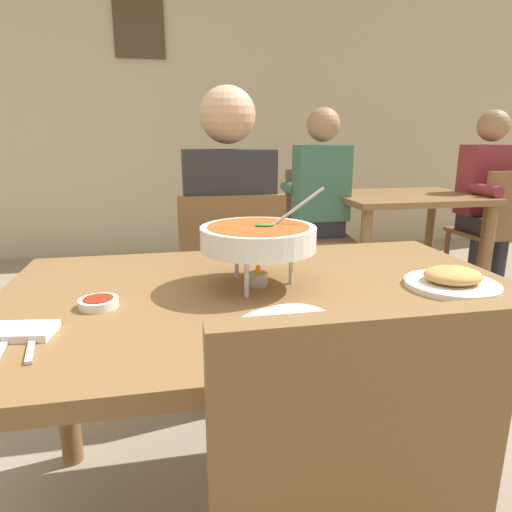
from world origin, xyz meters
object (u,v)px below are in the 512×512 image
object	(u,v)px
chair_bg_middle	(498,225)
sauce_dish	(99,302)
diner_main	(228,228)
chair_bg_left	(316,225)
dining_table_main	(267,325)
chair_bg_right	(299,214)
curry_bowl	(258,238)
appetizer_plate	(452,280)
dining_table_far	(404,212)
rice_plate	(294,325)
patron_bg_middle	(489,191)
patron_bg_left	(319,193)
chair_diner_main	(230,284)

from	to	relation	value
chair_bg_middle	sauce_dish	bearing A→B (deg)	-145.33
diner_main	sauce_dish	distance (m)	0.91
sauce_dish	chair_bg_left	size ratio (longest dim) A/B	0.10
dining_table_main	chair_bg_right	size ratio (longest dim) A/B	1.51
diner_main	chair_bg_left	size ratio (longest dim) A/B	1.46
curry_bowl	appetizer_plate	world-z (taller)	curry_bowl
chair_bg_right	dining_table_far	bearing A→B (deg)	-45.34
sauce_dish	dining_table_far	bearing A→B (deg)	45.59
chair_bg_right	curry_bowl	bearing A→B (deg)	-109.25
rice_plate	chair_bg_right	xyz separation A→B (m)	(0.82, 2.68, -0.24)
patron_bg_middle	appetizer_plate	bearing A→B (deg)	-130.12
chair_bg_middle	patron_bg_left	xyz separation A→B (m)	(-1.29, 0.19, 0.24)
dining_table_far	patron_bg_left	size ratio (longest dim) A/B	0.76
appetizer_plate	chair_bg_middle	xyz separation A→B (m)	(1.60, 1.75, -0.24)
chair_bg_middle	chair_bg_right	world-z (taller)	same
rice_plate	chair_bg_right	distance (m)	2.82
chair_diner_main	patron_bg_middle	world-z (taller)	patron_bg_middle
chair_bg_middle	patron_bg_middle	distance (m)	0.26
dining_table_far	chair_diner_main	bearing A→B (deg)	-142.52
curry_bowl	patron_bg_middle	xyz separation A→B (m)	(2.06, 1.75, -0.12)
chair_diner_main	chair_bg_left	xyz separation A→B (m)	(0.79, 1.21, 0.00)
sauce_dish	chair_bg_middle	bearing A→B (deg)	34.67
dining_table_main	patron_bg_middle	distance (m)	2.71
chair_bg_left	chair_bg_middle	xyz separation A→B (m)	(1.28, -0.27, 0.00)
appetizer_plate	sauce_dish	world-z (taller)	appetizer_plate
dining_table_main	chair_diner_main	bearing A→B (deg)	90.00
curry_bowl	patron_bg_middle	distance (m)	2.70
dining_table_far	patron_bg_left	world-z (taller)	patron_bg_left
patron_bg_left	chair_bg_middle	bearing A→B (deg)	-8.42
diner_main	chair_bg_middle	world-z (taller)	diner_main
dining_table_main	chair_bg_right	xyz separation A→B (m)	(0.81, 2.40, -0.12)
rice_plate	chair_bg_left	xyz separation A→B (m)	(0.80, 2.22, -0.24)
curry_bowl	chair_bg_left	distance (m)	2.10
chair_bg_left	chair_bg_middle	world-z (taller)	same
curry_bowl	rice_plate	bearing A→B (deg)	-88.40
chair_bg_right	patron_bg_left	bearing A→B (deg)	-92.88
diner_main	patron_bg_middle	bearing A→B (deg)	26.44
dining_table_far	rice_plate	bearing A→B (deg)	-124.08
chair_diner_main	chair_bg_right	world-z (taller)	same
chair_diner_main	chair_bg_middle	size ratio (longest dim) A/B	1.00
dining_table_main	diner_main	distance (m)	0.77
appetizer_plate	chair_diner_main	bearing A→B (deg)	120.59
appetizer_plate	chair_bg_right	world-z (taller)	chair_bg_right
appetizer_plate	chair_bg_right	size ratio (longest dim) A/B	0.27
chair_diner_main	chair_bg_left	distance (m)	1.45
diner_main	sauce_dish	size ratio (longest dim) A/B	14.56
sauce_dish	dining_table_far	size ratio (longest dim) A/B	0.09
rice_plate	dining_table_far	world-z (taller)	rice_plate
diner_main	dining_table_far	distance (m)	1.75
dining_table_main	chair_bg_left	bearing A→B (deg)	67.78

